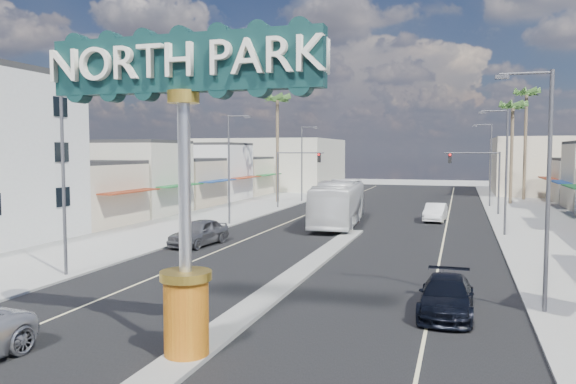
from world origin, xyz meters
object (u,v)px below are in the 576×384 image
Objects in this scene: traffic_signal_left at (294,168)px; palm_right_far at (527,99)px; gateway_sign at (184,156)px; car_parked_right at (435,212)px; city_bus at (338,203)px; traffic_signal_right at (479,170)px; streetlight_r_near at (544,178)px; car_parked_left at (199,232)px; streetlight_l_mid at (231,163)px; streetlight_l_far at (303,160)px; streetlight_r_mid at (504,165)px; streetlight_l_near at (66,172)px; palm_left_far at (277,104)px; streetlight_r_far at (489,160)px; palm_right_mid at (513,111)px; suv_right at (446,296)px.

palm_right_far reaches higher than traffic_signal_left.
car_parked_right is (5.50, 35.59, -5.15)m from gateway_sign.
city_bus is (-7.50, -5.03, 1.05)m from car_parked_right.
gateway_sign is at bearing -94.93° from car_parked_right.
gateway_sign is 1.53× the size of traffic_signal_left.
streetlight_r_near reaches higher than traffic_signal_right.
palm_right_far reaches higher than car_parked_left.
streetlight_l_mid is 18.15m from car_parked_right.
streetlight_l_far is 0.64× the size of palm_right_far.
gateway_sign is at bearing -142.45° from streetlight_r_near.
streetlight_r_mid is at bearing -98.12° from palm_right_far.
gateway_sign is at bearing -37.55° from streetlight_l_near.
palm_left_far is at bearing 122.43° from traffic_signal_left.
palm_left_far is at bearing 149.96° from car_parked_right.
palm_right_far reaches higher than streetlight_r_mid.
traffic_signal_left is 24.11m from streetlight_r_mid.
car_parked_right is (18.50, -12.43, -10.72)m from palm_left_far.
streetlight_l_near and streetlight_r_far have the same top height.
streetlight_r_mid is (10.43, 28.02, -0.86)m from gateway_sign.
streetlight_r_far is at bearing 0.00° from streetlight_l_far.
streetlight_l_near is at bearing -136.21° from streetlight_r_mid.
palm_right_far is at bearing 51.52° from streetlight_l_mid.
gateway_sign reaches higher than streetlight_r_mid.
car_parked_left is at bearing -88.37° from traffic_signal_left.
traffic_signal_right is 0.67× the size of streetlight_l_mid.
palm_right_far is at bearing 84.98° from streetlight_r_near.
streetlight_l_near is at bearing -116.99° from palm_right_mid.
traffic_signal_right is 0.67× the size of streetlight_r_near.
streetlight_r_near is 1.00× the size of streetlight_r_mid.
palm_right_far is 2.96× the size of suv_right.
gateway_sign reaches higher than suv_right.
streetlight_r_near is at bearing -59.64° from palm_left_far.
city_bus is at bearing -142.31° from car_parked_right.
gateway_sign is 0.76× the size of palm_right_mid.
palm_left_far is at bearing -175.12° from streetlight_r_far.
palm_right_mid reaches higher than suv_right.
gateway_sign is 13.19m from streetlight_l_near.
streetlight_r_far is (0.00, 42.00, 0.00)m from streetlight_r_near.
palm_right_mid is at bearing 12.99° from palm_left_far.
car_parked_left is (-15.61, 11.19, 0.16)m from suv_right.
car_parked_left is (1.93, -9.86, -4.21)m from streetlight_l_mid.
streetlight_l_near is 58.35m from palm_right_far.
car_parked_left is (-21.51, -35.86, -9.75)m from palm_right_mid.
streetlight_l_far reaches higher than traffic_signal_right.
city_bus is (-12.43, 22.54, -3.24)m from streetlight_r_near.
car_parked_left is at bearing -120.95° from palm_right_mid.
streetlight_r_far is 0.69× the size of city_bus.
palm_right_mid is (26.00, 6.00, -0.90)m from palm_left_far.
streetlight_l_mid is at bearing 180.00° from streetlight_r_mid.
gateway_sign reaches higher than streetlight_l_mid.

